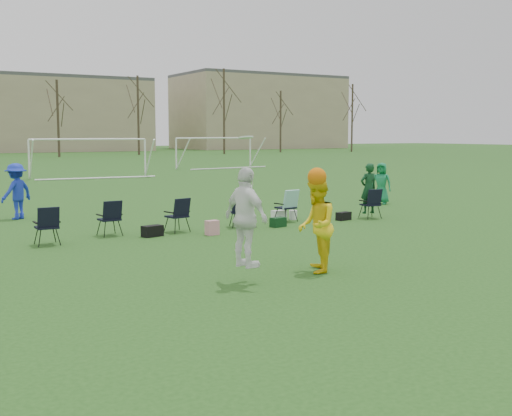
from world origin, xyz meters
TOP-DOWN VIEW (x-y plane):
  - ground at (0.00, 0.00)m, footprint 260.00×260.00m
  - fielder_blue at (-3.86, 13.19)m, footprint 1.34×1.20m
  - fielder_green_far at (9.31, 10.57)m, footprint 0.88×0.95m
  - center_contest at (-0.96, 1.68)m, footprint 2.57×1.31m
  - sideline_setup at (1.54, 7.91)m, footprint 10.91×1.82m
  - goal_mid at (4.00, 32.00)m, footprint 7.40×0.63m
  - goal_right at (16.00, 38.00)m, footprint 7.35×1.14m

SIDE VIEW (x-z plane):
  - ground at x=0.00m, z-range 0.00..0.00m
  - sideline_setup at x=1.54m, z-range -0.37..1.42m
  - fielder_green_far at x=9.31m, z-range 0.00..1.63m
  - fielder_blue at x=-3.86m, z-range 0.00..1.81m
  - center_contest at x=-0.96m, z-range -0.28..2.44m
  - goal_mid at x=4.00m, z-range 0.69..3.15m
  - goal_right at x=16.00m, z-range 0.69..3.15m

